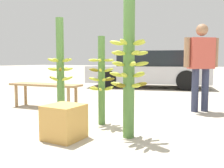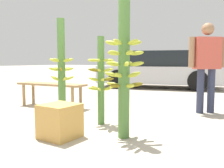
# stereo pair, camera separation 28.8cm
# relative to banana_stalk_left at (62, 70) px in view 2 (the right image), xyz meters

# --- Properties ---
(ground_plane) EXTENTS (80.00, 80.00, 0.00)m
(ground_plane) POSITION_rel_banana_stalk_left_xyz_m (0.67, -0.37, -0.79)
(ground_plane) COLOR #A89E8C
(banana_stalk_left) EXTENTS (0.40, 0.40, 1.58)m
(banana_stalk_left) POSITION_rel_banana_stalk_left_xyz_m (0.00, 0.00, 0.00)
(banana_stalk_left) COLOR #4C7A38
(banana_stalk_left) RESTS_ON ground_plane
(banana_stalk_center) EXTENTS (0.40, 0.40, 1.29)m
(banana_stalk_center) POSITION_rel_banana_stalk_left_xyz_m (0.63, 0.16, -0.12)
(banana_stalk_center) COLOR #4C7A38
(banana_stalk_center) RESTS_ON ground_plane
(banana_stalk_right) EXTENTS (0.48, 0.48, 1.66)m
(banana_stalk_right) POSITION_rel_banana_stalk_left_xyz_m (1.25, -0.22, 0.05)
(banana_stalk_right) COLOR #4C7A38
(banana_stalk_right) RESTS_ON ground_plane
(vendor_person) EXTENTS (0.58, 0.52, 1.60)m
(vendor_person) POSITION_rel_banana_stalk_left_xyz_m (1.74, 1.85, 0.15)
(vendor_person) COLOR #2D334C
(vendor_person) RESTS_ON ground_plane
(market_bench) EXTENTS (1.55, 0.56, 0.48)m
(market_bench) POSITION_rel_banana_stalk_left_xyz_m (-1.03, 0.74, -0.38)
(market_bench) COLOR #99754C
(market_bench) RESTS_ON ground_plane
(parked_car) EXTENTS (4.44, 2.75, 1.27)m
(parked_car) POSITION_rel_banana_stalk_left_xyz_m (-0.63, 5.45, -0.18)
(parked_car) COLOR #B7B7BC
(parked_car) RESTS_ON ground_plane
(produce_crate) EXTENTS (0.41, 0.41, 0.41)m
(produce_crate) POSITION_rel_banana_stalk_left_xyz_m (0.61, -0.65, -0.59)
(produce_crate) COLOR #C69347
(produce_crate) RESTS_ON ground_plane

